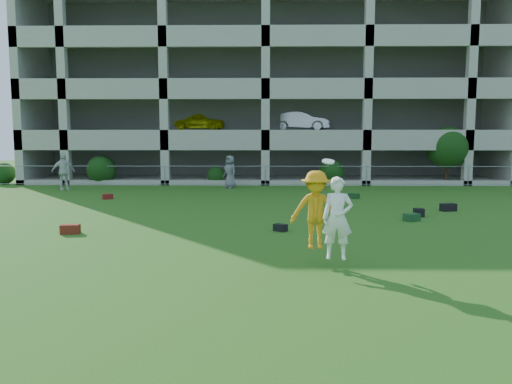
{
  "coord_description": "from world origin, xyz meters",
  "views": [
    {
      "loc": [
        -0.06,
        -10.57,
        2.92
      ],
      "look_at": [
        -0.29,
        3.0,
        1.4
      ],
      "focal_mm": 35.0,
      "sensor_mm": 36.0,
      "label": 1
    }
  ],
  "objects_px": {
    "crate_d": "(419,213)",
    "parking_garage": "(265,95)",
    "frisbee_contest": "(322,212)",
    "bystander_c": "(230,172)",
    "bystander_b": "(63,171)"
  },
  "relations": [
    {
      "from": "bystander_b",
      "to": "parking_garage",
      "type": "distance_m",
      "value": 16.59
    },
    {
      "from": "crate_d",
      "to": "bystander_b",
      "type": "bearing_deg",
      "value": 152.04
    },
    {
      "from": "parking_garage",
      "to": "frisbee_contest",
      "type": "bearing_deg",
      "value": -87.41
    },
    {
      "from": "parking_garage",
      "to": "crate_d",
      "type": "bearing_deg",
      "value": -74.5
    },
    {
      "from": "crate_d",
      "to": "parking_garage",
      "type": "height_order",
      "value": "parking_garage"
    },
    {
      "from": "frisbee_contest",
      "to": "parking_garage",
      "type": "bearing_deg",
      "value": 92.59
    },
    {
      "from": "bystander_b",
      "to": "crate_d",
      "type": "relative_size",
      "value": 5.79
    },
    {
      "from": "frisbee_contest",
      "to": "bystander_c",
      "type": "bearing_deg",
      "value": 100.78
    },
    {
      "from": "crate_d",
      "to": "bystander_c",
      "type": "bearing_deg",
      "value": 127.36
    },
    {
      "from": "parking_garage",
      "to": "bystander_b",
      "type": "bearing_deg",
      "value": -134.12
    },
    {
      "from": "bystander_c",
      "to": "parking_garage",
      "type": "distance_m",
      "value": 11.6
    },
    {
      "from": "bystander_c",
      "to": "frisbee_contest",
      "type": "xyz_separation_m",
      "value": [
        3.23,
        -16.96,
        0.31
      ]
    },
    {
      "from": "crate_d",
      "to": "parking_garage",
      "type": "xyz_separation_m",
      "value": [
        -5.59,
        20.18,
        5.86
      ]
    },
    {
      "from": "parking_garage",
      "to": "bystander_c",
      "type": "bearing_deg",
      "value": -101.06
    },
    {
      "from": "bystander_c",
      "to": "crate_d",
      "type": "xyz_separation_m",
      "value": [
        7.59,
        -9.95,
        -0.77
      ]
    }
  ]
}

